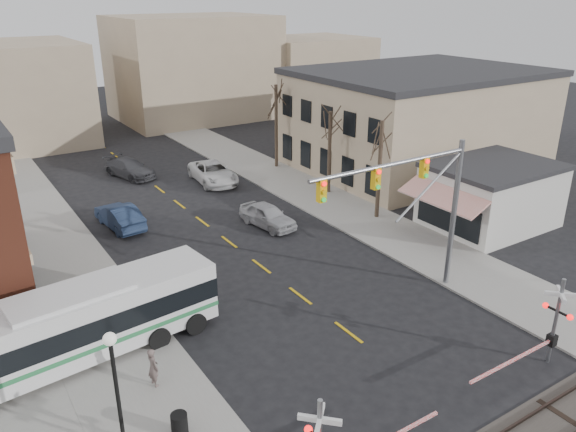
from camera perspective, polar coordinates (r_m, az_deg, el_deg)
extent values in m
plane|color=black|center=(25.56, 9.04, -13.70)|extent=(160.00, 160.00, 0.00)
cube|color=gray|center=(38.33, -22.98, -2.46)|extent=(5.00, 60.00, 0.12)
cube|color=gray|center=(44.92, 1.25, 2.85)|extent=(5.00, 60.00, 0.12)
cube|color=tan|center=(32.86, -26.83, 0.92)|extent=(0.10, 15.00, 0.50)
cube|color=black|center=(33.75, -26.11, -3.04)|extent=(0.08, 13.00, 2.60)
cube|color=tan|center=(51.68, 12.99, 9.40)|extent=(20.00, 15.00, 8.00)
cube|color=#262628|center=(50.96, 13.41, 14.06)|extent=(20.30, 15.30, 0.50)
cube|color=beige|center=(39.69, 19.91, 1.84)|extent=(8.00, 6.00, 4.00)
cube|color=#262628|center=(39.05, 20.32, 4.79)|extent=(8.20, 6.20, 0.30)
cube|color=#B72C16|center=(35.80, 15.37, 1.95)|extent=(1.68, 6.00, 0.87)
cylinder|color=#382B21|center=(38.47, 9.27, 4.63)|extent=(0.28, 0.28, 6.75)
cylinder|color=#382B21|center=(43.14, 4.23, 6.45)|extent=(0.28, 0.28, 6.30)
cylinder|color=#382B21|center=(49.53, -1.21, 9.08)|extent=(0.28, 0.28, 7.20)
cube|color=silver|center=(25.46, -20.90, -10.28)|extent=(12.58, 4.00, 2.74)
cube|color=black|center=(25.36, -20.96, -9.92)|extent=(12.63, 4.05, 0.93)
cube|color=#277643|center=(25.79, -20.71, -11.48)|extent=(12.63, 4.05, 0.21)
cylinder|color=black|center=(26.15, -20.51, -12.71)|extent=(1.31, 2.77, 1.03)
cylinder|color=gray|center=(30.11, 16.47, 0.04)|extent=(0.28, 0.28, 8.00)
cylinder|color=gray|center=(25.78, 10.52, 5.18)|extent=(9.16, 0.20, 0.20)
cube|color=gold|center=(27.35, 13.66, 4.80)|extent=(0.35, 0.30, 1.00)
cube|color=gold|center=(25.33, 8.92, 3.80)|extent=(0.35, 0.30, 1.00)
cube|color=gold|center=(23.52, 3.43, 2.59)|extent=(0.35, 0.30, 1.00)
cube|color=silver|center=(17.23, 3.24, -19.95)|extent=(1.00, 1.00, 0.18)
cube|color=silver|center=(17.23, 3.24, -19.95)|extent=(1.00, 1.00, 0.18)
sphere|color=#FF0C0C|center=(18.09, 2.08, -20.87)|extent=(0.26, 0.26, 0.26)
cylinder|color=gray|center=(26.19, 25.53, -9.66)|extent=(0.16, 0.16, 4.00)
cube|color=silver|center=(25.58, 26.00, -7.16)|extent=(1.00, 1.00, 0.18)
cube|color=silver|center=(25.58, 26.00, -7.16)|extent=(1.00, 1.00, 0.18)
sphere|color=#FF0C0C|center=(25.72, 26.74, -9.18)|extent=(0.26, 0.26, 0.26)
sphere|color=#FF0C0C|center=(26.18, 24.70, -8.25)|extent=(0.26, 0.26, 0.26)
cube|color=black|center=(26.64, 25.21, -11.32)|extent=(0.35, 0.35, 0.50)
cube|color=#FF0C0C|center=(24.73, 21.84, -13.47)|extent=(5.00, 0.10, 0.10)
cylinder|color=black|center=(20.25, -16.88, -17.30)|extent=(0.14, 0.14, 4.34)
sphere|color=silver|center=(18.90, -17.66, -11.82)|extent=(0.44, 0.44, 0.44)
cylinder|color=black|center=(21.47, -10.97, -20.07)|extent=(0.60, 0.60, 0.87)
imported|color=#9C9CA0|center=(37.55, -2.08, 0.05)|extent=(2.48, 4.74, 1.54)
imported|color=#1B2944|center=(38.97, -16.75, 0.00)|extent=(2.17, 5.07, 1.63)
imported|color=silver|center=(46.65, -7.62, 4.38)|extent=(3.29, 6.16, 1.65)
imported|color=#3D3D42|center=(49.53, -15.79, 4.70)|extent=(3.56, 5.62, 1.52)
imported|color=#62524E|center=(23.56, -13.55, -14.70)|extent=(0.49, 0.66, 1.68)
imported|color=#333559|center=(27.16, -21.90, -10.56)|extent=(0.96, 0.92, 1.57)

